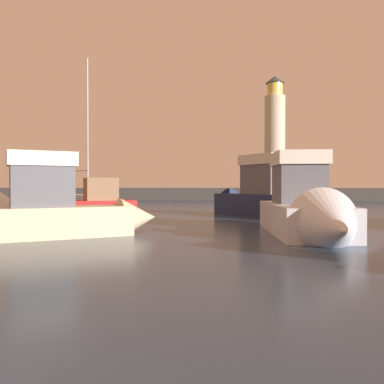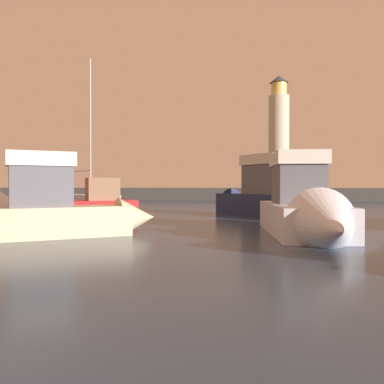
{
  "view_description": "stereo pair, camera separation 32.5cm",
  "coord_description": "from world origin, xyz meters",
  "px_view_note": "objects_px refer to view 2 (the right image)",
  "views": [
    {
      "loc": [
        3.95,
        -2.4,
        2.09
      ],
      "look_at": [
        0.4,
        18.99,
        1.76
      ],
      "focal_mm": 37.62,
      "sensor_mm": 36.0,
      "label": 1
    },
    {
      "loc": [
        4.27,
        -2.35,
        2.09
      ],
      "look_at": [
        0.4,
        18.99,
        1.76
      ],
      "focal_mm": 37.62,
      "sensor_mm": 36.0,
      "label": 2
    }
  ],
  "objects_px": {
    "motorboat_6": "(68,209)",
    "sailboat_moored": "(86,201)",
    "motorboat_2": "(68,206)",
    "motorboat_1": "(307,210)",
    "motorboat_3": "(254,196)",
    "lighthouse": "(279,135)"
  },
  "relations": [
    {
      "from": "motorboat_1",
      "to": "motorboat_6",
      "type": "bearing_deg",
      "value": -170.58
    },
    {
      "from": "motorboat_2",
      "to": "sailboat_moored",
      "type": "distance_m",
      "value": 10.03
    },
    {
      "from": "lighthouse",
      "to": "sailboat_moored",
      "type": "bearing_deg",
      "value": -126.37
    },
    {
      "from": "motorboat_3",
      "to": "motorboat_6",
      "type": "xyz_separation_m",
      "value": [
        -7.26,
        -12.68,
        -0.27
      ]
    },
    {
      "from": "motorboat_2",
      "to": "motorboat_3",
      "type": "xyz_separation_m",
      "value": [
        12.11,
        3.34,
        0.62
      ]
    },
    {
      "from": "motorboat_6",
      "to": "motorboat_2",
      "type": "bearing_deg",
      "value": 117.44
    },
    {
      "from": "motorboat_3",
      "to": "motorboat_1",
      "type": "bearing_deg",
      "value": -77.53
    },
    {
      "from": "motorboat_1",
      "to": "motorboat_2",
      "type": "height_order",
      "value": "motorboat_1"
    },
    {
      "from": "motorboat_2",
      "to": "sailboat_moored",
      "type": "height_order",
      "value": "sailboat_moored"
    },
    {
      "from": "motorboat_3",
      "to": "sailboat_moored",
      "type": "height_order",
      "value": "sailboat_moored"
    },
    {
      "from": "lighthouse",
      "to": "motorboat_2",
      "type": "distance_m",
      "value": 37.96
    },
    {
      "from": "motorboat_6",
      "to": "sailboat_moored",
      "type": "xyz_separation_m",
      "value": [
        -8.03,
        18.85,
        -0.43
      ]
    },
    {
      "from": "sailboat_moored",
      "to": "motorboat_6",
      "type": "bearing_deg",
      "value": -66.93
    },
    {
      "from": "motorboat_1",
      "to": "motorboat_2",
      "type": "xyz_separation_m",
      "value": [
        -14.55,
        7.73,
        -0.31
      ]
    },
    {
      "from": "motorboat_2",
      "to": "motorboat_6",
      "type": "distance_m",
      "value": 10.53
    },
    {
      "from": "motorboat_3",
      "to": "motorboat_6",
      "type": "relative_size",
      "value": 1.17
    },
    {
      "from": "motorboat_1",
      "to": "motorboat_3",
      "type": "xyz_separation_m",
      "value": [
        -2.45,
        11.07,
        0.31
      ]
    },
    {
      "from": "motorboat_1",
      "to": "motorboat_2",
      "type": "distance_m",
      "value": 16.48
    },
    {
      "from": "sailboat_moored",
      "to": "motorboat_1",
      "type": "bearing_deg",
      "value": -44.19
    },
    {
      "from": "motorboat_3",
      "to": "sailboat_moored",
      "type": "distance_m",
      "value": 16.5
    },
    {
      "from": "motorboat_1",
      "to": "motorboat_3",
      "type": "relative_size",
      "value": 1.19
    },
    {
      "from": "lighthouse",
      "to": "motorboat_2",
      "type": "relative_size",
      "value": 1.93
    }
  ]
}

